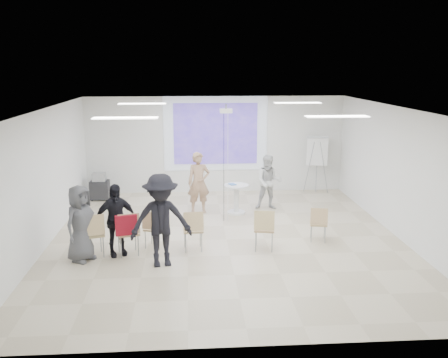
{
  "coord_description": "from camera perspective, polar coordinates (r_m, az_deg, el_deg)",
  "views": [
    {
      "loc": [
        -0.83,
        -10.87,
        3.93
      ],
      "look_at": [
        0.0,
        0.8,
        1.25
      ],
      "focal_mm": 40.0,
      "sensor_mm": 36.0,
      "label": 1
    }
  ],
  "objects": [
    {
      "name": "wall_left",
      "position": [
        11.59,
        -20.09,
        0.01
      ],
      "size": [
        0.1,
        9.0,
        3.0
      ],
      "primitive_type": "cube",
      "color": "silver",
      "rests_on": "floor"
    },
    {
      "name": "fluor_panel_se",
      "position": [
        9.83,
        12.77,
        6.99
      ],
      "size": [
        1.2,
        0.3,
        0.02
      ],
      "primitive_type": "cube",
      "color": "white",
      "rests_on": "ceiling"
    },
    {
      "name": "audience_mid",
      "position": [
        9.9,
        -7.23,
        -4.04
      ],
      "size": [
        1.49,
        0.98,
        2.13
      ],
      "primitive_type": "imported",
      "rotation": [
        0.0,
        0.0,
        0.18
      ],
      "color": "black",
      "rests_on": "floor"
    },
    {
      "name": "av_cart",
      "position": [
        15.29,
        -14.01,
        -0.94
      ],
      "size": [
        0.55,
        0.44,
        0.81
      ],
      "rotation": [
        0.0,
        0.0,
        -0.02
      ],
      "color": "black",
      "rests_on": "floor"
    },
    {
      "name": "wall_back",
      "position": [
        15.63,
        -0.98,
        3.96
      ],
      "size": [
        8.0,
        0.1,
        3.0
      ],
      "primitive_type": "cube",
      "color": "silver",
      "rests_on": "floor"
    },
    {
      "name": "fluor_panel_sw",
      "position": [
        9.49,
        -11.21,
        6.85
      ],
      "size": [
        1.2,
        0.3,
        0.02
      ],
      "primitive_type": "cube",
      "color": "white",
      "rests_on": "ceiling"
    },
    {
      "name": "player_right",
      "position": [
        13.83,
        5.16,
        -0.03
      ],
      "size": [
        0.88,
        0.73,
        1.7
      ],
      "primitive_type": "imported",
      "rotation": [
        0.0,
        0.0,
        -0.09
      ],
      "color": "silver",
      "rests_on": "floor"
    },
    {
      "name": "laptop",
      "position": [
        11.11,
        -7.9,
        -5.44
      ],
      "size": [
        0.37,
        0.32,
        0.02
      ],
      "primitive_type": "imported",
      "rotation": [
        0.0,
        0.0,
        2.79
      ],
      "color": "black",
      "rests_on": "chair_left_inner"
    },
    {
      "name": "player_left",
      "position": [
        13.42,
        -2.91,
        0.03
      ],
      "size": [
        0.75,
        0.56,
        1.89
      ],
      "primitive_type": "imported",
      "rotation": [
        0.0,
        0.0,
        0.14
      ],
      "color": "tan",
      "rests_on": "floor"
    },
    {
      "name": "audience_left",
      "position": [
        10.65,
        -12.33,
        -4.01
      ],
      "size": [
        1.19,
        0.96,
        1.77
      ],
      "primitive_type": "imported",
      "rotation": [
        0.0,
        0.0,
        0.38
      ],
      "color": "black",
      "rests_on": "floor"
    },
    {
      "name": "fluor_panel_nw",
      "position": [
        12.96,
        -9.34,
        8.49
      ],
      "size": [
        1.2,
        0.3,
        0.02
      ],
      "primitive_type": "cube",
      "color": "white",
      "rests_on": "ceiling"
    },
    {
      "name": "controller_right",
      "position": [
        13.98,
        4.3,
        1.37
      ],
      "size": [
        0.06,
        0.14,
        0.04
      ],
      "primitive_type": "cube",
      "rotation": [
        0.0,
        0.0,
        -0.09
      ],
      "color": "white",
      "rests_on": "player_right"
    },
    {
      "name": "wall_right",
      "position": [
        12.16,
        19.69,
        0.61
      ],
      "size": [
        0.1,
        9.0,
        3.0
      ],
      "primitive_type": "cube",
      "color": "silver",
      "rests_on": "floor"
    },
    {
      "name": "ceiling_projector",
      "position": [
        12.46,
        0.23,
        7.18
      ],
      "size": [
        0.3,
        0.25,
        3.0
      ],
      "color": "white",
      "rests_on": "ceiling"
    },
    {
      "name": "pedestal_table",
      "position": [
        13.44,
        1.41,
        -2.08
      ],
      "size": [
        0.87,
        0.87,
        0.82
      ],
      "rotation": [
        0.0,
        0.0,
        0.41
      ],
      "color": "white",
      "rests_on": "floor"
    },
    {
      "name": "chair_right_far",
      "position": [
        11.51,
        10.76,
        -4.77
      ],
      "size": [
        0.46,
        0.48,
        0.82
      ],
      "rotation": [
        0.0,
        0.0,
        -0.21
      ],
      "color": "tan",
      "rests_on": "floor"
    },
    {
      "name": "chair_left_inner",
      "position": [
        11.02,
        -8.07,
        -5.36
      ],
      "size": [
        0.52,
        0.54,
        0.85
      ],
      "rotation": [
        0.0,
        0.0,
        -0.35
      ],
      "color": "tan",
      "rests_on": "floor"
    },
    {
      "name": "chair_right_inner",
      "position": [
        10.78,
        4.62,
        -5.42
      ],
      "size": [
        0.5,
        0.53,
        0.93
      ],
      "rotation": [
        0.0,
        0.0,
        -0.17
      ],
      "color": "tan",
      "rests_on": "floor"
    },
    {
      "name": "audience_outer",
      "position": [
        10.53,
        -16.11,
        -4.4
      ],
      "size": [
        0.95,
        1.04,
        1.78
      ],
      "primitive_type": "imported",
      "rotation": [
        0.0,
        0.0,
        1.0
      ],
      "color": "#525357",
      "rests_on": "floor"
    },
    {
      "name": "red_jacket",
      "position": [
        10.48,
        -11.12,
        -5.19
      ],
      "size": [
        0.45,
        0.21,
        0.42
      ],
      "primitive_type": "cube",
      "rotation": [
        0.0,
        0.0,
        0.27
      ],
      "color": "maroon",
      "rests_on": "chair_left_mid"
    },
    {
      "name": "ceiling",
      "position": [
        10.94,
        0.3,
        8.29
      ],
      "size": [
        8.0,
        9.0,
        0.1
      ],
      "primitive_type": "cube",
      "color": "white",
      "rests_on": "wall_back"
    },
    {
      "name": "projection_halo",
      "position": [
        15.52,
        -0.97,
        5.2
      ],
      "size": [
        3.2,
        0.01,
        2.3
      ],
      "primitive_type": "cube",
      "color": "silver",
      "rests_on": "wall_back"
    },
    {
      "name": "controller_left",
      "position": [
        13.6,
        -2.19,
        1.5
      ],
      "size": [
        0.06,
        0.13,
        0.04
      ],
      "primitive_type": "cube",
      "rotation": [
        0.0,
        0.0,
        0.14
      ],
      "color": "white",
      "rests_on": "player_left"
    },
    {
      "name": "chair_far_left",
      "position": [
        10.73,
        -14.73,
        -5.83
      ],
      "size": [
        0.57,
        0.59,
        0.95
      ],
      "rotation": [
        0.0,
        0.0,
        0.31
      ],
      "color": "tan",
      "rests_on": "floor"
    },
    {
      "name": "fluor_panel_ne",
      "position": [
        13.21,
        8.41,
        8.6
      ],
      "size": [
        1.2,
        0.3,
        0.02
      ],
      "primitive_type": "cube",
      "color": "white",
      "rests_on": "ceiling"
    },
    {
      "name": "flipchart_easel",
      "position": [
        15.75,
        10.61,
        3.11
      ],
      "size": [
        0.74,
        0.58,
        1.78
      ],
      "rotation": [
        0.0,
        0.0,
        -0.3
      ],
      "color": "#909398",
      "rests_on": "floor"
    },
    {
      "name": "chair_center",
      "position": [
        10.75,
        -3.54,
        -5.53
      ],
      "size": [
        0.45,
        0.49,
        0.91
      ],
      "rotation": [
        0.0,
        0.0,
        0.07
      ],
      "color": "tan",
      "rests_on": "floor"
    },
    {
      "name": "projection_image",
      "position": [
        15.5,
        -0.97,
        5.19
      ],
      "size": [
        2.6,
        0.01,
        1.9
      ],
      "primitive_type": "cube",
      "color": "#4831A9",
      "rests_on": "wall_back"
    },
    {
      "name": "floor",
      "position": [
        11.6,
        0.28,
        -7.16
      ],
      "size": [
        8.0,
        9.0,
        0.1
      ],
      "primitive_type": "cube",
      "color": "beige",
      "rests_on": "ground"
    },
    {
      "name": "chair_left_mid",
      "position": [
        10.66,
        -10.87,
        -5.77
      ],
      "size": [
        0.55,
        0.58,
        0.95
      ],
      "rotation": [
        0.0,
        0.0,
        0.27
      ],
      "color": "tan",
      "rests_on": "floor"
    }
  ]
}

